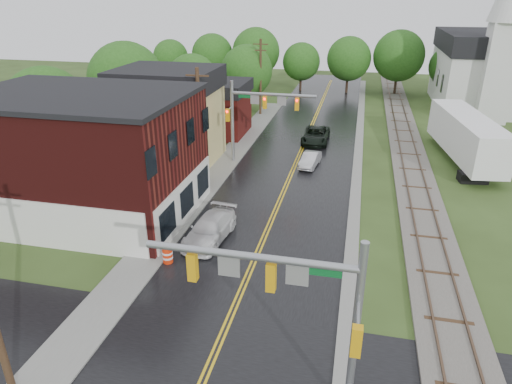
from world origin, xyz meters
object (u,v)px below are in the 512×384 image
(traffic_signal_far, at_px, (256,108))
(tree_left_a, at_px, (49,110))
(church, at_px, (484,62))
(sedan_silver, at_px, (310,160))
(construction_barrel, at_px, (168,255))
(tree_left_c, at_px, (193,82))
(suv_dark, at_px, (316,135))
(traffic_signal_near, at_px, (293,293))
(utility_pole_b, at_px, (200,124))
(brick_building, at_px, (84,155))
(tree_left_e, at_px, (248,72))
(semi_trailer, at_px, (466,135))
(pickup_white, at_px, (210,229))
(utility_pole_c, at_px, (261,76))
(tree_left_b, at_px, (128,82))

(traffic_signal_far, distance_m, tree_left_a, 17.16)
(church, distance_m, sedan_silver, 32.82)
(construction_barrel, bearing_deg, tree_left_c, 106.96)
(suv_dark, height_order, sedan_silver, suv_dark)
(traffic_signal_near, bearing_deg, suv_dark, 94.27)
(utility_pole_b, distance_m, suv_dark, 15.01)
(tree_left_c, bearing_deg, construction_barrel, -73.04)
(traffic_signal_far, bearing_deg, construction_barrel, -94.25)
(brick_building, bearing_deg, suv_dark, 54.72)
(sedan_silver, bearing_deg, construction_barrel, -101.66)
(church, height_order, traffic_signal_near, church)
(tree_left_c, bearing_deg, suv_dark, -21.05)
(tree_left_e, bearing_deg, brick_building, -96.71)
(sedan_silver, distance_m, construction_barrel, 18.30)
(semi_trailer, bearing_deg, suv_dark, 169.06)
(tree_left_a, bearing_deg, utility_pole_b, 0.45)
(utility_pole_b, relative_size, pickup_white, 1.78)
(brick_building, xyz_separation_m, pickup_white, (9.28, -1.99, -3.42))
(tree_left_a, bearing_deg, suv_dark, 30.37)
(tree_left_c, distance_m, semi_trailer, 29.63)
(brick_building, relative_size, pickup_white, 2.82)
(suv_dark, xyz_separation_m, sedan_silver, (0.24, -6.89, -0.16))
(brick_building, height_order, suv_dark, brick_building)
(utility_pole_b, height_order, utility_pole_c, same)
(church, bearing_deg, utility_pole_b, -130.18)
(church, distance_m, tree_left_e, 29.91)
(tree_left_c, height_order, suv_dark, tree_left_c)
(church, bearing_deg, pickup_white, -119.67)
(tree_left_c, relative_size, semi_trailer, 0.56)
(traffic_signal_far, bearing_deg, suv_dark, 57.61)
(suv_dark, bearing_deg, tree_left_c, 159.20)
(church, relative_size, tree_left_b, 2.06)
(sedan_silver, relative_size, pickup_white, 0.72)
(traffic_signal_far, bearing_deg, utility_pole_c, 101.09)
(suv_dark, height_order, pickup_white, suv_dark)
(traffic_signal_near, bearing_deg, brick_building, 140.83)
(tree_left_a, height_order, tree_left_e, tree_left_a)
(church, height_order, pickup_white, church)
(utility_pole_b, height_order, tree_left_c, utility_pole_b)
(church, xyz_separation_m, traffic_signal_far, (-23.47, -26.74, -0.86))
(traffic_signal_near, distance_m, suv_dark, 32.52)
(utility_pole_b, relative_size, utility_pole_c, 1.00)
(traffic_signal_near, distance_m, sedan_silver, 25.74)
(construction_barrel, bearing_deg, pickup_white, 63.02)
(traffic_signal_far, height_order, utility_pole_c, utility_pole_c)
(traffic_signal_near, relative_size, tree_left_a, 0.85)
(traffic_signal_near, bearing_deg, traffic_signal_far, 105.52)
(tree_left_e, xyz_separation_m, semi_trailer, (23.36, -14.34, -2.37))
(traffic_signal_far, bearing_deg, semi_trailer, 14.23)
(construction_barrel, bearing_deg, church, 60.51)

